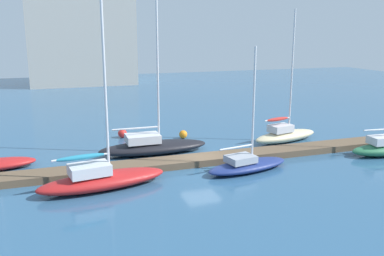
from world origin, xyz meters
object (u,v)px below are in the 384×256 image
Objects in this scene: sailboat_1 at (101,178)px; sailboat_2 at (153,145)px; sailboat_4 at (285,134)px; mooring_buoy_orange at (183,134)px; sailboat_3 at (247,164)px; harbor_building_distant at (81,42)px; mooring_buoy_red at (122,133)px.

sailboat_1 is 1.02× the size of sailboat_2.
mooring_buoy_orange is (-7.49, 3.63, -0.30)m from sailboat_4.
sailboat_4 is at bearing -0.60° from sailboat_2.
harbor_building_distant reaches higher than sailboat_3.
harbor_building_distant is (-4.71, 41.54, 6.44)m from mooring_buoy_orange.
sailboat_4 is at bearing 31.76° from sailboat_3.
sailboat_3 is 0.76× the size of sailboat_4.
sailboat_3 is at bearing -61.23° from mooring_buoy_red.
sailboat_3 is at bearing -7.91° from sailboat_1.
sailboat_4 is at bearing -74.89° from harbor_building_distant.
sailboat_4 is (10.95, -0.16, 0.03)m from sailboat_2.
sailboat_1 reaches higher than sailboat_4.
sailboat_2 is 1.10× the size of sailboat_4.
mooring_buoy_orange is at bearing 141.46° from sailboat_4.
mooring_buoy_red is 1.09× the size of mooring_buoy_orange.
sailboat_4 is 13.43m from mooring_buoy_red.
sailboat_2 is 7.52m from sailboat_3.
sailboat_1 is 9.21m from sailboat_3.
sailboat_1 reaches higher than sailboat_2.
sailboat_1 is 1.12× the size of sailboat_4.
sailboat_2 reaches higher than mooring_buoy_red.
sailboat_3 is 0.47× the size of harbor_building_distant.
mooring_buoy_red is at bearing 143.20° from sailboat_4.
mooring_buoy_orange is at bearing 45.38° from sailboat_2.
mooring_buoy_red is 40.20m from harbor_building_distant.
sailboat_1 is at bearing -93.55° from harbor_building_distant.
sailboat_3 is at bearing -150.22° from sailboat_4.
mooring_buoy_red is at bearing 103.94° from sailboat_2.
mooring_buoy_orange is at bearing -83.53° from harbor_building_distant.
sailboat_1 is 51.38m from harbor_building_distant.
sailboat_1 is 15.69× the size of mooring_buoy_red.
sailboat_1 is at bearing -105.47° from mooring_buoy_red.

